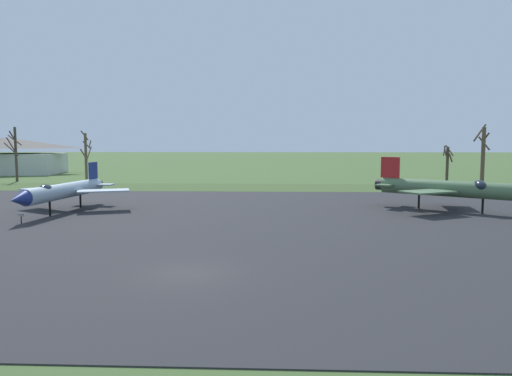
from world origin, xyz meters
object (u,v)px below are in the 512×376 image
at_px(jet_fighter_front_left, 63,191).
at_px(info_placard_front_left, 21,217).
at_px(jet_fighter_rear_center, 454,188).
at_px(visitor_building, 7,156).

bearing_deg(jet_fighter_front_left, info_placard_front_left, -95.53).
bearing_deg(jet_fighter_rear_center, visitor_building, 144.24).
bearing_deg(info_placard_front_left, visitor_building, 120.59).
bearing_deg(jet_fighter_rear_center, info_placard_front_left, -167.21).
height_order(jet_fighter_front_left, visitor_building, visitor_building).
relative_size(jet_fighter_rear_center, visitor_building, 0.59).
relative_size(jet_fighter_front_left, visitor_building, 0.63).
bearing_deg(visitor_building, jet_fighter_front_left, -56.14).
height_order(jet_fighter_front_left, jet_fighter_rear_center, jet_fighter_rear_center).
bearing_deg(jet_fighter_front_left, visitor_building, 123.86).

